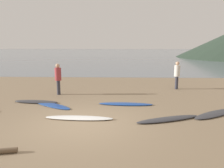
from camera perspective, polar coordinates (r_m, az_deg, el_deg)
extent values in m
cube|color=#8C7559|center=(17.80, -2.11, 0.88)|extent=(120.00, 120.00, 0.20)
cube|color=slate|center=(68.62, 1.04, 7.87)|extent=(140.00, 100.00, 0.01)
ellipsoid|color=#333338|center=(11.38, -18.68, -4.26)|extent=(2.19, 0.75, 0.09)
ellipsoid|color=#1E479E|center=(10.62, -15.03, -5.16)|extent=(2.25, 1.77, 0.06)
ellipsoid|color=white|center=(8.59, -8.36, -8.49)|extent=(2.58, 0.60, 0.09)
ellipsoid|color=#1E479E|center=(10.43, 3.47, -5.07)|extent=(2.50, 0.61, 0.07)
ellipsoid|color=#333338|center=(8.62, 14.05, -8.61)|extent=(2.56, 1.36, 0.09)
ellipsoid|color=#333338|center=(9.89, 24.71, -6.85)|extent=(2.33, 1.85, 0.08)
cylinder|color=#2D2D38|center=(14.48, 16.04, 0.32)|extent=(0.19, 0.19, 0.79)
cylinder|color=beige|center=(14.38, 16.19, 3.24)|extent=(0.35, 0.35, 0.69)
sphere|color=tan|center=(14.33, 16.28, 5.06)|extent=(0.22, 0.22, 0.22)
cylinder|color=#2D2D38|center=(12.75, -13.39, -0.86)|extent=(0.19, 0.19, 0.80)
cylinder|color=#9E3338|center=(12.63, -13.53, 2.46)|extent=(0.35, 0.35, 0.69)
sphere|color=tan|center=(12.58, -13.62, 4.52)|extent=(0.22, 0.22, 0.22)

